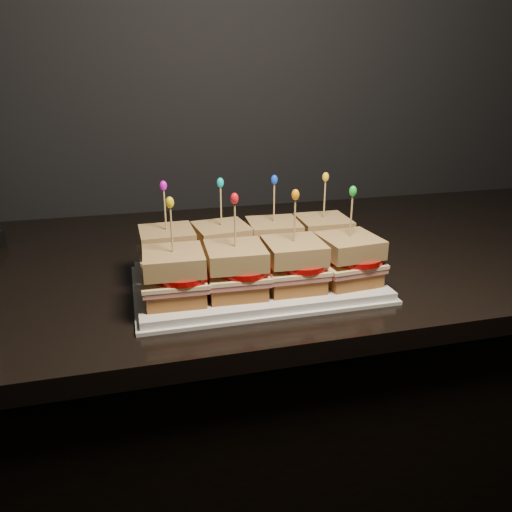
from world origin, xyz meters
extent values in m
cube|color=black|center=(0.00, 2.00, 1.35)|extent=(4.00, 0.04, 2.70)
cube|color=black|center=(0.61, 1.64, 0.41)|extent=(2.41, 0.70, 0.83)
cube|color=black|center=(0.61, 1.64, 0.84)|extent=(2.45, 0.74, 0.03)
cube|color=white|center=(0.33, 1.47, 0.87)|extent=(0.40, 0.25, 0.02)
cube|color=white|center=(0.33, 1.47, 0.86)|extent=(0.41, 0.26, 0.01)
cube|color=brown|center=(0.18, 1.53, 0.89)|extent=(0.09, 0.09, 0.02)
cube|color=#C76C69|center=(0.18, 1.53, 0.91)|extent=(0.10, 0.09, 0.01)
cube|color=#FFE3A5|center=(0.18, 1.53, 0.91)|extent=(0.10, 0.10, 0.01)
cylinder|color=#AD0908|center=(0.20, 1.52, 0.92)|extent=(0.09, 0.09, 0.01)
cube|color=brown|center=(0.18, 1.53, 0.94)|extent=(0.09, 0.09, 0.03)
cylinder|color=tan|center=(0.18, 1.53, 0.99)|extent=(0.00, 0.00, 0.09)
ellipsoid|color=#BE0EC3|center=(0.18, 1.53, 1.03)|extent=(0.01, 0.01, 0.02)
cube|color=brown|center=(0.28, 1.53, 0.89)|extent=(0.10, 0.10, 0.02)
cube|color=#C76C69|center=(0.28, 1.53, 0.91)|extent=(0.11, 0.10, 0.01)
cube|color=#FFE3A5|center=(0.28, 1.53, 0.91)|extent=(0.11, 0.11, 0.01)
cylinder|color=#AD0908|center=(0.29, 1.52, 0.92)|extent=(0.09, 0.09, 0.01)
cube|color=brown|center=(0.28, 1.53, 0.94)|extent=(0.10, 0.10, 0.03)
cylinder|color=tan|center=(0.28, 1.53, 0.99)|extent=(0.00, 0.00, 0.09)
ellipsoid|color=#05BEB8|center=(0.28, 1.53, 1.03)|extent=(0.01, 0.01, 0.02)
cube|color=brown|center=(0.37, 1.53, 0.89)|extent=(0.09, 0.09, 0.02)
cube|color=#C76C69|center=(0.37, 1.53, 0.91)|extent=(0.10, 0.10, 0.01)
cube|color=#FFE3A5|center=(0.37, 1.53, 0.91)|extent=(0.10, 0.10, 0.01)
cylinder|color=#AD0908|center=(0.39, 1.52, 0.92)|extent=(0.09, 0.09, 0.01)
cube|color=brown|center=(0.37, 1.53, 0.94)|extent=(0.09, 0.09, 0.03)
cylinder|color=tan|center=(0.37, 1.53, 0.99)|extent=(0.00, 0.00, 0.09)
ellipsoid|color=blue|center=(0.37, 1.53, 1.03)|extent=(0.01, 0.01, 0.02)
cube|color=brown|center=(0.47, 1.53, 0.89)|extent=(0.09, 0.09, 0.02)
cube|color=#C76C69|center=(0.47, 1.53, 0.91)|extent=(0.10, 0.09, 0.01)
cube|color=#FFE3A5|center=(0.47, 1.53, 0.91)|extent=(0.10, 0.10, 0.01)
cylinder|color=#AD0908|center=(0.48, 1.52, 0.92)|extent=(0.09, 0.09, 0.01)
cube|color=brown|center=(0.47, 1.53, 0.94)|extent=(0.09, 0.09, 0.03)
cylinder|color=tan|center=(0.47, 1.53, 0.99)|extent=(0.00, 0.00, 0.09)
ellipsoid|color=yellow|center=(0.47, 1.53, 1.03)|extent=(0.01, 0.01, 0.02)
cube|color=brown|center=(0.18, 1.41, 0.89)|extent=(0.09, 0.09, 0.02)
cube|color=#C76C69|center=(0.18, 1.41, 0.91)|extent=(0.10, 0.10, 0.01)
cube|color=#FFE3A5|center=(0.18, 1.41, 0.91)|extent=(0.10, 0.10, 0.01)
cylinder|color=#AD0908|center=(0.20, 1.41, 0.92)|extent=(0.09, 0.09, 0.01)
cube|color=brown|center=(0.18, 1.41, 0.94)|extent=(0.09, 0.09, 0.03)
cylinder|color=tan|center=(0.18, 1.41, 0.99)|extent=(0.00, 0.00, 0.09)
ellipsoid|color=yellow|center=(0.18, 1.41, 1.03)|extent=(0.01, 0.01, 0.02)
cube|color=brown|center=(0.28, 1.41, 0.89)|extent=(0.09, 0.09, 0.02)
cube|color=#C76C69|center=(0.28, 1.41, 0.91)|extent=(0.10, 0.10, 0.01)
cube|color=#FFE3A5|center=(0.28, 1.41, 0.91)|extent=(0.10, 0.10, 0.01)
cylinder|color=#AD0908|center=(0.29, 1.41, 0.92)|extent=(0.09, 0.09, 0.01)
cube|color=brown|center=(0.28, 1.41, 0.94)|extent=(0.09, 0.09, 0.03)
cylinder|color=tan|center=(0.28, 1.41, 0.99)|extent=(0.00, 0.00, 0.09)
ellipsoid|color=red|center=(0.28, 1.41, 1.03)|extent=(0.01, 0.01, 0.02)
cube|color=brown|center=(0.37, 1.41, 0.89)|extent=(0.09, 0.09, 0.02)
cube|color=#C76C69|center=(0.37, 1.41, 0.91)|extent=(0.10, 0.09, 0.01)
cube|color=#FFE3A5|center=(0.37, 1.41, 0.91)|extent=(0.10, 0.10, 0.01)
cylinder|color=#AD0908|center=(0.39, 1.41, 0.92)|extent=(0.09, 0.09, 0.01)
cube|color=brown|center=(0.37, 1.41, 0.94)|extent=(0.09, 0.09, 0.03)
cylinder|color=tan|center=(0.37, 1.41, 0.99)|extent=(0.00, 0.00, 0.09)
ellipsoid|color=orange|center=(0.37, 1.41, 1.03)|extent=(0.01, 0.01, 0.02)
cube|color=brown|center=(0.47, 1.41, 0.89)|extent=(0.09, 0.09, 0.02)
cube|color=#C76C69|center=(0.47, 1.41, 0.91)|extent=(0.10, 0.10, 0.01)
cube|color=#FFE3A5|center=(0.47, 1.41, 0.91)|extent=(0.11, 0.10, 0.01)
cylinder|color=#AD0908|center=(0.48, 1.41, 0.92)|extent=(0.09, 0.09, 0.01)
cube|color=brown|center=(0.47, 1.41, 0.94)|extent=(0.10, 0.10, 0.03)
cylinder|color=tan|center=(0.47, 1.41, 0.99)|extent=(0.00, 0.00, 0.09)
ellipsoid|color=green|center=(0.47, 1.41, 1.03)|extent=(0.01, 0.01, 0.02)
camera|label=1|loc=(0.13, 0.71, 1.21)|focal=35.00mm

